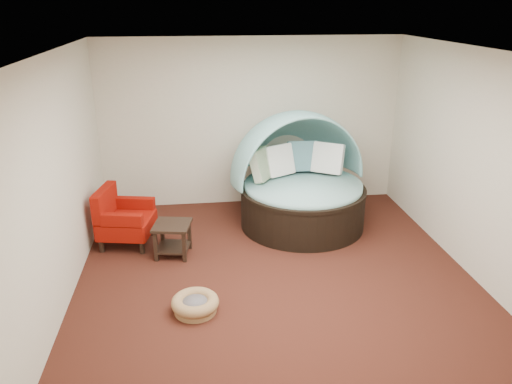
{
  "coord_description": "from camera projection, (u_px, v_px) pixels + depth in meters",
  "views": [
    {
      "loc": [
        -0.96,
        -5.64,
        3.31
      ],
      "look_at": [
        -0.16,
        0.6,
        0.9
      ],
      "focal_mm": 35.0,
      "sensor_mm": 36.0,
      "label": 1
    }
  ],
  "objects": [
    {
      "name": "floor",
      "position": [
        274.0,
        271.0,
        6.52
      ],
      "size": [
        5.0,
        5.0,
        0.0
      ],
      "primitive_type": "plane",
      "color": "#421C12",
      "rests_on": "ground"
    },
    {
      "name": "red_armchair",
      "position": [
        123.0,
        219.0,
        7.15
      ],
      "size": [
        0.85,
        0.85,
        0.85
      ],
      "rotation": [
        0.0,
        0.0,
        -0.2
      ],
      "color": "black",
      "rests_on": "floor"
    },
    {
      "name": "canopy_daybed",
      "position": [
        300.0,
        174.0,
        7.69
      ],
      "size": [
        2.37,
        2.32,
        1.77
      ],
      "rotation": [
        0.0,
        0.0,
        0.23
      ],
      "color": "black",
      "rests_on": "floor"
    },
    {
      "name": "side_table",
      "position": [
        173.0,
        235.0,
        6.85
      ],
      "size": [
        0.57,
        0.57,
        0.47
      ],
      "rotation": [
        0.0,
        0.0,
        -0.18
      ],
      "color": "black",
      "rests_on": "floor"
    },
    {
      "name": "wall_front",
      "position": [
        331.0,
        276.0,
        3.71
      ],
      "size": [
        5.0,
        0.0,
        5.0
      ],
      "primitive_type": "plane",
      "rotation": [
        -1.57,
        0.0,
        0.0
      ],
      "color": "beige",
      "rests_on": "floor"
    },
    {
      "name": "wall_left",
      "position": [
        61.0,
        179.0,
        5.72
      ],
      "size": [
        0.0,
        5.0,
        5.0
      ],
      "primitive_type": "plane",
      "rotation": [
        1.57,
        0.0,
        1.57
      ],
      "color": "beige",
      "rests_on": "floor"
    },
    {
      "name": "ceiling",
      "position": [
        277.0,
        50.0,
        5.52
      ],
      "size": [
        5.0,
        5.0,
        0.0
      ],
      "primitive_type": "plane",
      "rotation": [
        3.14,
        0.0,
        0.0
      ],
      "color": "white",
      "rests_on": "wall_back"
    },
    {
      "name": "wall_back",
      "position": [
        251.0,
        123.0,
        8.34
      ],
      "size": [
        5.0,
        0.0,
        5.0
      ],
      "primitive_type": "plane",
      "rotation": [
        1.57,
        0.0,
        0.0
      ],
      "color": "beige",
      "rests_on": "floor"
    },
    {
      "name": "pet_basket",
      "position": [
        195.0,
        304.0,
        5.65
      ],
      "size": [
        0.64,
        0.64,
        0.19
      ],
      "rotation": [
        0.0,
        0.0,
        -0.19
      ],
      "color": "brown",
      "rests_on": "floor"
    },
    {
      "name": "wall_right",
      "position": [
        470.0,
        162.0,
        6.32
      ],
      "size": [
        0.0,
        5.0,
        5.0
      ],
      "primitive_type": "plane",
      "rotation": [
        1.57,
        0.0,
        -1.57
      ],
      "color": "beige",
      "rests_on": "floor"
    }
  ]
}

